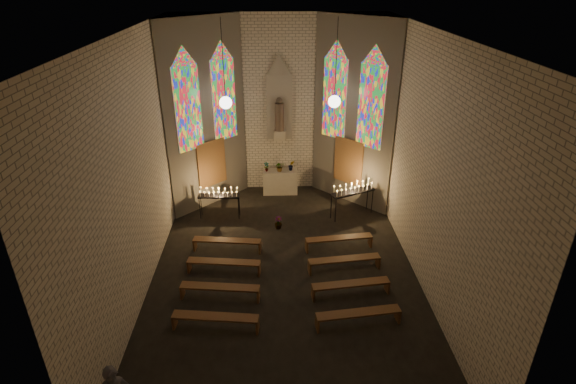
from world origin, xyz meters
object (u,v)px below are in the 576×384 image
at_px(votive_stand_left, 219,194).
at_px(votive_stand_right, 353,190).
at_px(altar, 280,182).
at_px(aisle_flower_pot, 278,223).

bearing_deg(votive_stand_left, votive_stand_right, 1.08).
bearing_deg(altar, votive_stand_right, -37.85).
distance_m(aisle_flower_pot, votive_stand_right, 3.02).
relative_size(aisle_flower_pot, votive_stand_left, 0.30).
height_order(altar, votive_stand_left, votive_stand_left).
bearing_deg(aisle_flower_pot, altar, 87.32).
height_order(aisle_flower_pot, votive_stand_left, votive_stand_left).
bearing_deg(votive_stand_right, aisle_flower_pot, 173.10).
bearing_deg(votive_stand_right, votive_stand_left, 155.35).
height_order(altar, aisle_flower_pot, altar).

